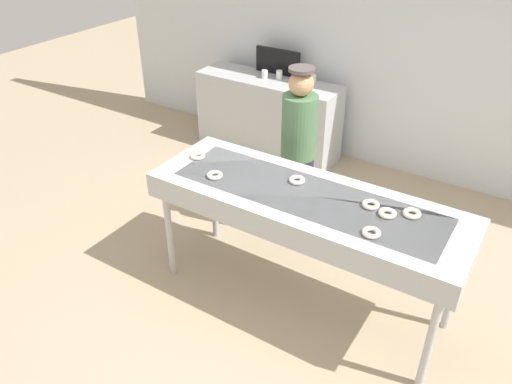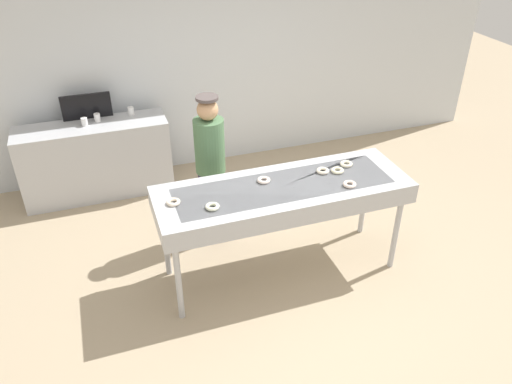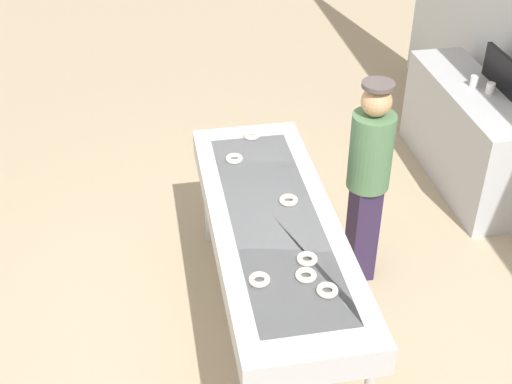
{
  "view_description": "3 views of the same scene",
  "coord_description": "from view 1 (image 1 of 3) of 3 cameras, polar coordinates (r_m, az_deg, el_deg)",
  "views": [
    {
      "loc": [
        1.35,
        -2.8,
        2.95
      ],
      "look_at": [
        -0.34,
        -0.13,
        0.98
      ],
      "focal_mm": 35.76,
      "sensor_mm": 36.0,
      "label": 1
    },
    {
      "loc": [
        -1.52,
        -3.64,
        3.4
      ],
      "look_at": [
        -0.3,
        -0.11,
        1.06
      ],
      "focal_mm": 35.52,
      "sensor_mm": 36.0,
      "label": 2
    },
    {
      "loc": [
        3.39,
        -0.72,
        3.62
      ],
      "look_at": [
        -0.11,
        -0.09,
        1.12
      ],
      "focal_mm": 48.45,
      "sensor_mm": 36.0,
      "label": 3
    }
  ],
  "objects": [
    {
      "name": "sugar_donut_2",
      "position": [
        3.34,
        12.78,
        -4.44
      ],
      "size": [
        0.17,
        0.17,
        0.03
      ],
      "primitive_type": "torus",
      "rotation": [
        0.0,
        0.0,
        0.79
      ],
      "color": "#FAE3D1",
      "rests_on": "fryer_conveyor"
    },
    {
      "name": "sugar_donut_4",
      "position": [
        3.88,
        -4.64,
        1.9
      ],
      "size": [
        0.15,
        0.15,
        0.03
      ],
      "primitive_type": "torus",
      "rotation": [
        0.0,
        0.0,
        1.85
      ],
      "color": "white",
      "rests_on": "fryer_conveyor"
    },
    {
      "name": "fryer_conveyor",
      "position": [
        3.72,
        5.58,
        -1.58
      ],
      "size": [
        2.36,
        0.79,
        1.0
      ],
      "color": "#B7BABF",
      "rests_on": "ground"
    },
    {
      "name": "sugar_donut_1",
      "position": [
        3.61,
        12.71,
        -1.38
      ],
      "size": [
        0.17,
        0.17,
        0.03
      ],
      "primitive_type": "torus",
      "rotation": [
        0.0,
        0.0,
        2.62
      ],
      "color": "#EEE1C9",
      "rests_on": "fryer_conveyor"
    },
    {
      "name": "ground_plane",
      "position": [
        4.28,
        4.94,
        -11.64
      ],
      "size": [
        16.0,
        16.0,
        0.0
      ],
      "primitive_type": "plane",
      "color": "tan"
    },
    {
      "name": "paper_cup_2",
      "position": [
        6.06,
        2.61,
        12.99
      ],
      "size": [
        0.07,
        0.07,
        0.09
      ],
      "primitive_type": "cylinder",
      "color": "white",
      "rests_on": "prep_counter"
    },
    {
      "name": "prep_counter",
      "position": [
        6.23,
        1.33,
        8.51
      ],
      "size": [
        1.75,
        0.52,
        0.93
      ],
      "primitive_type": "cube",
      "color": "#B7BABF",
      "rests_on": "ground"
    },
    {
      "name": "back_wall",
      "position": [
        5.67,
        18.62,
        17.27
      ],
      "size": [
        8.0,
        0.12,
        3.31
      ],
      "primitive_type": "cube",
      "color": "silver",
      "rests_on": "ground"
    },
    {
      "name": "sugar_donut_5",
      "position": [
        4.16,
        -6.53,
        4.04
      ],
      "size": [
        0.15,
        0.15,
        0.03
      ],
      "primitive_type": "torus",
      "rotation": [
        0.0,
        0.0,
        1.87
      ],
      "color": "#FEEBCF",
      "rests_on": "fryer_conveyor"
    },
    {
      "name": "menu_display",
      "position": [
        6.18,
        2.45,
        14.37
      ],
      "size": [
        0.57,
        0.04,
        0.3
      ],
      "primitive_type": "cube",
      "color": "black",
      "rests_on": "prep_counter"
    },
    {
      "name": "paper_cup_1",
      "position": [
        5.95,
        6.38,
        12.44
      ],
      "size": [
        0.07,
        0.07,
        0.09
      ],
      "primitive_type": "cylinder",
      "color": "white",
      "rests_on": "prep_counter"
    },
    {
      "name": "worker_baker",
      "position": [
        4.52,
        4.72,
        4.9
      ],
      "size": [
        0.3,
        0.3,
        1.63
      ],
      "rotation": [
        0.0,
        0.0,
        3.14
      ],
      "color": "#2D2040",
      "rests_on": "ground"
    },
    {
      "name": "sugar_donut_3",
      "position": [
        3.54,
        14.49,
        -2.31
      ],
      "size": [
        0.13,
        0.13,
        0.03
      ],
      "primitive_type": "torus",
      "rotation": [
        0.0,
        0.0,
        1.45
      ],
      "color": "#FBF4CD",
      "rests_on": "fryer_conveyor"
    },
    {
      "name": "sugar_donut_0",
      "position": [
        3.81,
        4.6,
        1.35
      ],
      "size": [
        0.15,
        0.15,
        0.03
      ],
      "primitive_type": "torus",
      "rotation": [
        0.0,
        0.0,
        1.83
      ],
      "color": "white",
      "rests_on": "fryer_conveyor"
    },
    {
      "name": "sugar_donut_6",
      "position": [
        3.59,
        17.05,
        -2.3
      ],
      "size": [
        0.17,
        0.17,
        0.03
      ],
      "primitive_type": "torus",
      "rotation": [
        0.0,
        0.0,
        2.56
      ],
      "color": "#F1E7C8",
      "rests_on": "fryer_conveyor"
    },
    {
      "name": "paper_cup_0",
      "position": [
        6.07,
        0.99,
        13.05
      ],
      "size": [
        0.07,
        0.07,
        0.09
      ],
      "primitive_type": "cylinder",
      "color": "white",
      "rests_on": "prep_counter"
    }
  ]
}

